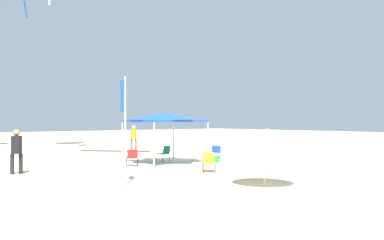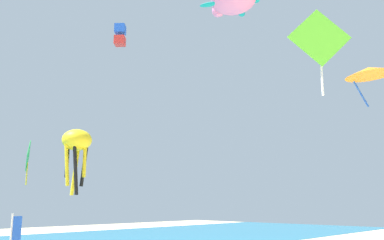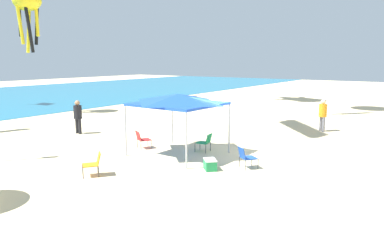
{
  "view_description": "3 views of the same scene",
  "coord_description": "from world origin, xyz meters",
  "views": [
    {
      "loc": [
        -18.66,
        14.44,
        2.23
      ],
      "look_at": [
        -2.38,
        0.86,
        2.22
      ],
      "focal_mm": 39.4,
      "sensor_mm": 36.0,
      "label": 1
    },
    {
      "loc": [
        -12.36,
        -6.7,
        4.04
      ],
      "look_at": [
        1.3,
        6.16,
        7.8
      ],
      "focal_mm": 38.53,
      "sensor_mm": 36.0,
      "label": 2
    },
    {
      "loc": [
        -13.75,
        -7.61,
        4.04
      ],
      "look_at": [
        -0.44,
        1.55,
        1.4
      ],
      "focal_mm": 34.89,
      "sensor_mm": 36.0,
      "label": 3
    }
  ],
  "objects": [
    {
      "name": "ground",
      "position": [
        0.0,
        0.0,
        -0.05
      ],
      "size": [
        120.0,
        120.0,
        0.1
      ],
      "primitive_type": "cube",
      "color": "beige"
    },
    {
      "name": "canopy_tent",
      "position": [
        -1.23,
        1.73,
        2.36
      ],
      "size": [
        3.24,
        3.41,
        2.61
      ],
      "rotation": [
        0.0,
        0.0,
        -0.04
      ],
      "color": "#B7B7BC",
      "rests_on": "ground"
    },
    {
      "name": "folding_chair_right_of_tent",
      "position": [
        -5.31,
        2.38,
        0.47
      ],
      "size": [
        0.81,
        0.79,
        0.82
      ],
      "rotation": [
        0.0,
        0.0,
        4.06
      ],
      "color": "black",
      "rests_on": "ground"
    },
    {
      "name": "folding_chair_left_of_tent",
      "position": [
        -0.21,
        1.01,
        0.47
      ],
      "size": [
        0.61,
        0.7,
        0.82
      ],
      "rotation": [
        0.0,
        0.0,
        3.29
      ],
      "color": "black",
      "rests_on": "ground"
    },
    {
      "name": "folding_chair_near_cooler",
      "position": [
        -1.5,
        -1.62,
        0.47
      ],
      "size": [
        0.81,
        0.79,
        0.82
      ],
      "rotation": [
        0.0,
        0.0,
        0.9
      ],
      "color": "black",
      "rests_on": "ground"
    },
    {
      "name": "folding_chair_facing_ocean",
      "position": [
        -1.34,
        3.72,
        0.47
      ],
      "size": [
        0.79,
        0.75,
        0.82
      ],
      "rotation": [
        0.0,
        0.0,
        1.07
      ],
      "color": "black",
      "rests_on": "ground"
    },
    {
      "name": "cooler_box",
      "position": [
        -2.41,
        -0.61,
        0.2
      ],
      "size": [
        0.73,
        0.73,
        0.4
      ],
      "color": "#1E8C4C",
      "rests_on": "ground"
    },
    {
      "name": "person_kite_handler",
      "position": [
        7.56,
        -1.89,
        1.07
      ],
      "size": [
        0.43,
        0.43,
        1.82
      ],
      "rotation": [
        0.0,
        0.0,
        3.89
      ],
      "color": "slate",
      "rests_on": "ground"
    },
    {
      "name": "person_beachcomber",
      "position": [
        -0.75,
        8.91,
        1.08
      ],
      "size": [
        0.44,
        0.49,
        1.84
      ],
      "rotation": [
        0.0,
        0.0,
        1.39
      ],
      "color": "black",
      "rests_on": "ground"
    },
    {
      "name": "kite_octopus_yellow",
      "position": [
        2.39,
        17.91,
        7.95
      ],
      "size": [
        1.99,
        1.99,
        4.41
      ],
      "rotation": [
        0.0,
        0.0,
        5.24
      ],
      "color": "yellow"
    }
  ]
}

